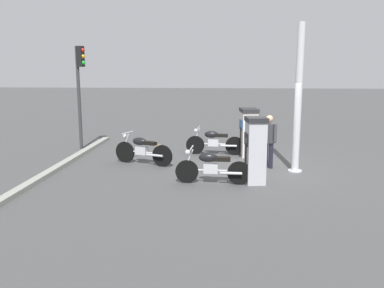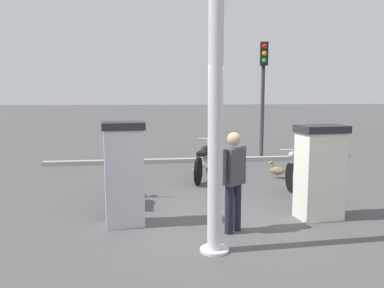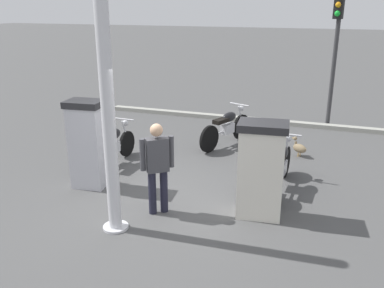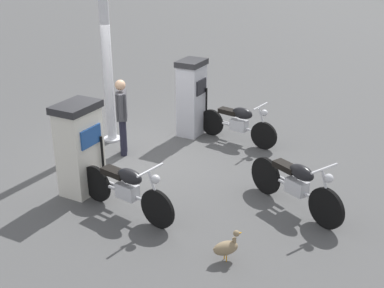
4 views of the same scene
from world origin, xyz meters
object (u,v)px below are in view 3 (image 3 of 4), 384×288
Objects in this scene: fuel_pump_near at (261,170)px; attendant_person at (157,163)px; canopy_support_pole at (108,105)px; wandering_duck at (299,148)px; roadside_traffic_light at (336,36)px; motorcycle_near_pump at (280,165)px; fuel_pump_far at (88,144)px; motorcycle_far_pump at (111,145)px; motorcycle_extra at (227,127)px.

attendant_person is at bearing 107.71° from fuel_pump_near.
fuel_pump_near is at bearing -58.52° from canopy_support_pole.
wandering_duck is at bearing -27.91° from canopy_support_pole.
fuel_pump_near is 3.17m from wandering_duck.
canopy_support_pole is at bearing 121.48° from fuel_pump_near.
motorcycle_near_pump is at bearing 173.12° from roadside_traffic_light.
motorcycle_near_pump is (1.16, -3.43, -0.38)m from fuel_pump_far.
motorcycle_near_pump is 3.62m from motorcycle_far_pump.
fuel_pump_far is at bearing 151.76° from motorcycle_extra.
motorcycle_near_pump is at bearing -41.95° from canopy_support_pole.
motorcycle_extra is at bearing -1.17° from attendant_person.
fuel_pump_far is 0.85× the size of motorcycle_near_pump.
canopy_support_pole reaches higher than motorcycle_far_pump.
motorcycle_near_pump is at bearing 175.75° from wandering_duck.
fuel_pump_far reaches higher than wandering_duck.
attendant_person is at bearing -130.56° from motorcycle_far_pump.
motorcycle_far_pump is 4.29× the size of wandering_duck.
wandering_duck is 0.11× the size of canopy_support_pole.
fuel_pump_far is 7.41m from roadside_traffic_light.
fuel_pump_near is 0.39× the size of canopy_support_pole.
canopy_support_pole is at bearing 150.49° from attendant_person.
wandering_duck is at bearing -27.59° from attendant_person.
roadside_traffic_light is (2.71, -2.25, 2.06)m from motorcycle_extra.
motorcycle_near_pump is at bearing -6.82° from fuel_pump_near.
motorcycle_near_pump is 1.04× the size of motorcycle_far_pump.
attendant_person reaches higher than motorcycle_near_pump.
wandering_duck is 5.21m from canopy_support_pole.
fuel_pump_far is 3.76m from motorcycle_extra.
motorcycle_near_pump is at bearing -46.18° from attendant_person.
motorcycle_extra reaches higher than wandering_duck.
motorcycle_far_pump is at bearing 91.02° from motorcycle_near_pump.
attendant_person is (-0.51, 1.60, 0.07)m from fuel_pump_near.
wandering_duck is 0.12× the size of roadside_traffic_light.
wandering_duck is (2.00, -3.76, -0.24)m from motorcycle_far_pump.
motorcycle_far_pump is (1.09, 0.19, -0.40)m from fuel_pump_far.
attendant_person is at bearing 178.83° from motorcycle_extra.
fuel_pump_far is 1.77m from attendant_person.
motorcycle_near_pump is at bearing -88.98° from motorcycle_far_pump.
attendant_person is (-0.51, -1.69, 0.03)m from fuel_pump_far.
motorcycle_extra is at bearing -41.65° from motorcycle_far_pump.
canopy_support_pole is at bearing -133.78° from fuel_pump_far.
fuel_pump_near is 3.29m from fuel_pump_far.
fuel_pump_near is 1.22m from motorcycle_near_pump.
fuel_pump_near reaches higher than motorcycle_extra.
fuel_pump_near is 3.61× the size of wandering_duck.
roadside_traffic_light reaches higher than motorcycle_extra.
fuel_pump_near is at bearing -155.16° from motorcycle_extra.
canopy_support_pole is at bearing -147.70° from motorcycle_far_pump.
roadside_traffic_light reaches higher than fuel_pump_near.
fuel_pump_near is 0.85× the size of motorcycle_extra.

